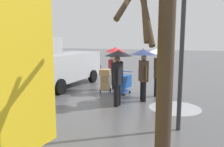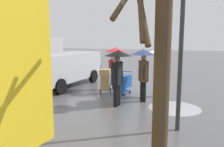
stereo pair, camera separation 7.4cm
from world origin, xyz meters
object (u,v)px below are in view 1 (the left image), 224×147
(hand_dolly_boxes, at_px, (105,80))
(pedestrian_white_side, at_px, (118,64))
(pedestrian_pink_side, at_px, (143,62))
(pedestrian_far_side, at_px, (158,61))
(street_lamp, at_px, (182,44))
(shopping_cart_vendor, at_px, (123,82))
(bare_tree_near, at_px, (162,79))
(pedestrian_black_side, at_px, (115,58))
(cargo_van_parked_right, at_px, (59,65))

(hand_dolly_boxes, relative_size, pedestrian_white_side, 0.61)
(pedestrian_pink_side, xyz_separation_m, pedestrian_far_side, (-0.36, -0.99, -0.01))
(hand_dolly_boxes, bearing_deg, street_lamp, 141.83)
(shopping_cart_vendor, relative_size, street_lamp, 0.26)
(bare_tree_near, bearing_deg, shopping_cart_vendor, -63.41)
(pedestrian_white_side, height_order, pedestrian_far_side, same)
(pedestrian_pink_side, xyz_separation_m, pedestrian_black_side, (1.90, -1.46, -0.01))
(pedestrian_white_side, relative_size, bare_tree_near, 0.59)
(pedestrian_black_side, height_order, street_lamp, street_lamp)
(pedestrian_white_side, bearing_deg, cargo_van_parked_right, -23.82)
(hand_dolly_boxes, xyz_separation_m, pedestrian_black_side, (-0.05, -1.01, 0.91))
(hand_dolly_boxes, height_order, pedestrian_far_side, pedestrian_far_side)
(pedestrian_pink_side, height_order, bare_tree_near, bare_tree_near)
(pedestrian_white_side, distance_m, street_lamp, 2.96)
(shopping_cart_vendor, height_order, bare_tree_near, bare_tree_near)
(hand_dolly_boxes, bearing_deg, pedestrian_far_side, -167.07)
(cargo_van_parked_right, relative_size, pedestrian_white_side, 2.52)
(cargo_van_parked_right, relative_size, pedestrian_black_side, 2.52)
(cargo_van_parked_right, xyz_separation_m, pedestrian_far_side, (-5.15, -0.21, 0.39))
(pedestrian_black_side, bearing_deg, shopping_cart_vendor, 134.88)
(bare_tree_near, bearing_deg, cargo_van_parked_right, -42.86)
(hand_dolly_boxes, xyz_separation_m, pedestrian_white_side, (-1.30, 1.50, 0.93))
(shopping_cart_vendor, distance_m, pedestrian_pink_side, 1.69)
(cargo_van_parked_right, bearing_deg, pedestrian_far_side, -177.65)
(pedestrian_pink_side, distance_m, pedestrian_far_side, 1.05)
(pedestrian_white_side, bearing_deg, pedestrian_far_side, -116.62)
(pedestrian_pink_side, bearing_deg, pedestrian_black_side, -37.48)
(cargo_van_parked_right, bearing_deg, pedestrian_white_side, 156.18)
(pedestrian_white_side, bearing_deg, street_lamp, 149.39)
(pedestrian_black_side, distance_m, pedestrian_white_side, 2.80)
(bare_tree_near, bearing_deg, pedestrian_pink_side, -70.50)
(pedestrian_far_side, bearing_deg, pedestrian_black_side, -11.79)
(pedestrian_white_side, distance_m, bare_tree_near, 5.13)
(hand_dolly_boxes, relative_size, pedestrian_black_side, 0.61)
(cargo_van_parked_right, distance_m, shopping_cart_vendor, 3.68)
(pedestrian_pink_side, relative_size, pedestrian_white_side, 1.00)
(street_lamp, bearing_deg, shopping_cart_vendor, -47.35)
(pedestrian_black_side, bearing_deg, hand_dolly_boxes, 86.93)
(pedestrian_black_side, bearing_deg, bare_tree_near, 119.01)
(pedestrian_black_side, bearing_deg, street_lamp, 133.09)
(cargo_van_parked_right, bearing_deg, shopping_cart_vendor, 178.92)
(pedestrian_white_side, height_order, bare_tree_near, bare_tree_near)
(pedestrian_pink_side, relative_size, bare_tree_near, 0.59)
(hand_dolly_boxes, distance_m, street_lamp, 5.08)
(pedestrian_pink_side, bearing_deg, street_lamp, 125.76)
(shopping_cart_vendor, bearing_deg, pedestrian_far_side, -169.55)
(cargo_van_parked_right, relative_size, pedestrian_pink_side, 2.52)
(bare_tree_near, bearing_deg, pedestrian_black_side, -60.99)
(shopping_cart_vendor, height_order, street_lamp, street_lamp)
(cargo_van_parked_right, height_order, hand_dolly_boxes, cargo_van_parked_right)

